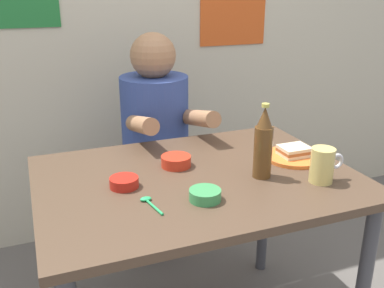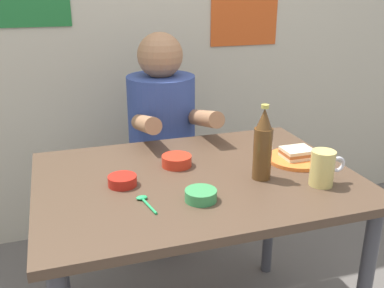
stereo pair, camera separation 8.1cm
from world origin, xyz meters
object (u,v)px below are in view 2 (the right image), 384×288
stool (164,196)px  person_seated (162,119)px  dining_table (196,199)px  beer_bottle (263,146)px  beer_mug (323,168)px  sandwich (297,153)px  plate_orange (296,159)px  sambal_bowl_red (123,181)px

stool → person_seated: person_seated is taller
dining_table → beer_bottle: (0.21, -0.09, 0.21)m
dining_table → beer_bottle: 0.31m
beer_bottle → beer_mug: bearing=-33.0°
person_seated → beer_mug: (0.34, -0.82, 0.03)m
beer_bottle → sandwich: bearing=26.9°
plate_orange → sandwich: 0.02m
sandwich → sambal_bowl_red: size_ratio=1.15×
dining_table → plate_orange: (0.40, 0.01, 0.10)m
beer_mug → sambal_bowl_red: beer_mug is taller
sandwich → beer_mug: beer_mug is taller
stool → sandwich: bearing=-59.1°
beer_bottle → dining_table: bearing=156.6°
beer_bottle → sambal_bowl_red: beer_bottle is taller
sandwich → sambal_bowl_red: bearing=-178.6°
sambal_bowl_red → plate_orange: bearing=1.4°
sambal_bowl_red → beer_bottle: bearing=-10.3°
sandwich → beer_bottle: beer_bottle is taller
dining_table → person_seated: person_seated is taller
dining_table → plate_orange: plate_orange is taller
dining_table → beer_bottle: bearing=-23.4°
plate_orange → beer_mug: bearing=-98.2°
person_seated → plate_orange: 0.71m
dining_table → stool: dining_table is taller
sambal_bowl_red → dining_table: bearing=0.9°
dining_table → sambal_bowl_red: sambal_bowl_red is taller
dining_table → stool: (0.03, 0.63, -0.30)m
sandwich → beer_bottle: size_ratio=0.42×
plate_orange → sambal_bowl_red: size_ratio=2.29×
dining_table → plate_orange: bearing=1.6°
person_seated → sandwich: bearing=-58.7°
dining_table → sambal_bowl_red: (-0.26, -0.00, 0.11)m
dining_table → sambal_bowl_red: bearing=-179.1°
sandwich → plate_orange: bearing=0.0°
stool → dining_table: bearing=-93.1°
person_seated → dining_table: bearing=-93.2°
plate_orange → sambal_bowl_red: 0.66m
dining_table → person_seated: bearing=86.8°
plate_orange → beer_bottle: bearing=-153.1°
person_seated → beer_bottle: 0.73m
plate_orange → beer_bottle: beer_bottle is taller
sambal_bowl_red → sandwich: bearing=1.4°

